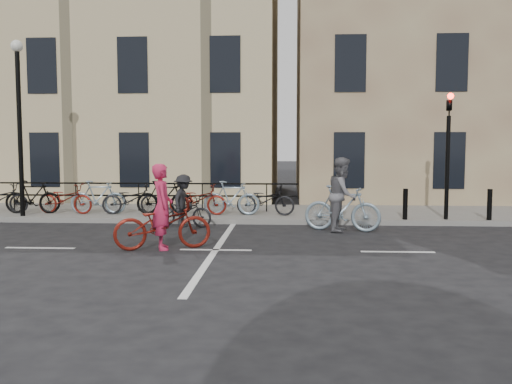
# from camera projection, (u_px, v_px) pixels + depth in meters

# --- Properties ---
(ground) EXTENTS (120.00, 120.00, 0.00)m
(ground) POSITION_uv_depth(u_px,v_px,m) (216.00, 250.00, 12.66)
(ground) COLOR black
(ground) RESTS_ON ground
(sidewalk) EXTENTS (46.00, 4.00, 0.15)m
(sidewalk) POSITION_uv_depth(u_px,v_px,m) (119.00, 212.00, 18.86)
(sidewalk) COLOR slate
(sidewalk) RESTS_ON ground
(building_east) EXTENTS (14.00, 10.00, 12.00)m
(building_east) POSITION_uv_depth(u_px,v_px,m) (461.00, 55.00, 24.54)
(building_east) COLOR #8F7456
(building_east) RESTS_ON sidewalk
(building_west) EXTENTS (20.00, 10.00, 10.00)m
(building_west) POSITION_uv_depth(u_px,v_px,m) (54.00, 81.00, 25.66)
(building_west) COLOR tan
(building_west) RESTS_ON sidewalk
(traffic_light) EXTENTS (0.18, 0.30, 3.90)m
(traffic_light) POSITION_uv_depth(u_px,v_px,m) (448.00, 140.00, 16.41)
(traffic_light) COLOR black
(traffic_light) RESTS_ON sidewalk
(lamp_post) EXTENTS (0.36, 0.36, 5.28)m
(lamp_post) POSITION_uv_depth(u_px,v_px,m) (19.00, 106.00, 17.11)
(lamp_post) COLOR black
(lamp_post) RESTS_ON sidewalk
(bollard_east) EXTENTS (0.14, 0.14, 0.90)m
(bollard_east) POSITION_uv_depth(u_px,v_px,m) (405.00, 204.00, 16.55)
(bollard_east) COLOR black
(bollard_east) RESTS_ON sidewalk
(bollard_west) EXTENTS (0.14, 0.14, 0.90)m
(bollard_west) POSITION_uv_depth(u_px,v_px,m) (490.00, 205.00, 16.41)
(bollard_west) COLOR black
(bollard_west) RESTS_ON sidewalk
(parked_bikes) EXTENTS (10.40, 1.23, 1.05)m
(parked_bikes) POSITION_uv_depth(u_px,v_px,m) (131.00, 198.00, 17.81)
(parked_bikes) COLOR black
(parked_bikes) RESTS_ON sidewalk
(cyclist_pink) EXTENTS (2.28, 1.38, 1.92)m
(cyclist_pink) POSITION_uv_depth(u_px,v_px,m) (162.00, 220.00, 12.72)
(cyclist_pink) COLOR maroon
(cyclist_pink) RESTS_ON ground
(cyclist_grey) EXTENTS (2.14, 1.13, 1.99)m
(cyclist_grey) POSITION_uv_depth(u_px,v_px,m) (342.00, 201.00, 15.30)
(cyclist_grey) COLOR #7C92A2
(cyclist_grey) RESTS_ON ground
(cyclist_dark) EXTENTS (1.76, 1.06, 1.49)m
(cyclist_dark) POSITION_uv_depth(u_px,v_px,m) (184.00, 206.00, 16.11)
(cyclist_dark) COLOR black
(cyclist_dark) RESTS_ON ground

